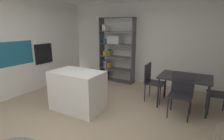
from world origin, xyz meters
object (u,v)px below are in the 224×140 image
(built_in_oven, at_px, (44,53))
(dining_chair_near, at_px, (182,90))
(kitchen_island, at_px, (78,91))
(open_bookshelf, at_px, (114,49))
(dining_chair_window_side, at_px, (224,90))
(dining_table, at_px, (185,79))
(dining_chair_island_side, at_px, (151,79))

(built_in_oven, relative_size, dining_chair_near, 0.66)
(kitchen_island, xyz_separation_m, open_bookshelf, (-0.35, 2.34, 0.65))
(kitchen_island, distance_m, open_bookshelf, 2.46)
(dining_chair_window_side, bearing_deg, built_in_oven, -90.22)
(kitchen_island, height_order, dining_table, kitchen_island)
(kitchen_island, bearing_deg, open_bookshelf, 98.39)
(dining_chair_window_side, bearing_deg, dining_table, -96.59)
(dining_chair_window_side, distance_m, dining_chair_near, 0.91)
(dining_table, xyz_separation_m, dining_chair_island_side, (-0.79, 0.00, -0.10))
(open_bookshelf, bearing_deg, dining_chair_window_side, -17.17)
(dining_chair_near, bearing_deg, dining_chair_island_side, 150.60)
(dining_chair_window_side, bearing_deg, dining_chair_near, -67.55)
(open_bookshelf, distance_m, dining_table, 2.67)
(kitchen_island, xyz_separation_m, dining_chair_window_side, (2.87, 1.35, 0.11))
(dining_chair_island_side, xyz_separation_m, dining_chair_near, (0.79, -0.44, -0.02))
(kitchen_island, xyz_separation_m, dining_table, (2.09, 1.34, 0.23))
(dining_chair_window_side, xyz_separation_m, dining_chair_near, (-0.79, -0.45, -0.00))
(kitchen_island, height_order, open_bookshelf, open_bookshelf)
(dining_chair_island_side, relative_size, dining_chair_near, 1.03)
(built_in_oven, relative_size, open_bookshelf, 0.28)
(dining_chair_window_side, bearing_deg, kitchen_island, -72.39)
(dining_chair_near, bearing_deg, open_bookshelf, 149.10)
(built_in_oven, bearing_deg, open_bookshelf, 45.49)
(built_in_oven, relative_size, dining_chair_island_side, 0.64)
(dining_table, xyz_separation_m, dining_chair_window_side, (0.79, 0.01, -0.12))
(open_bookshelf, relative_size, dining_chair_island_side, 2.25)
(dining_table, distance_m, dining_chair_window_side, 0.79)
(dining_chair_island_side, bearing_deg, open_bookshelf, 59.45)
(built_in_oven, distance_m, dining_chair_near, 4.05)
(open_bookshelf, bearing_deg, dining_table, -22.50)
(kitchen_island, relative_size, dining_chair_island_side, 1.21)
(dining_table, relative_size, dining_chair_near, 1.22)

